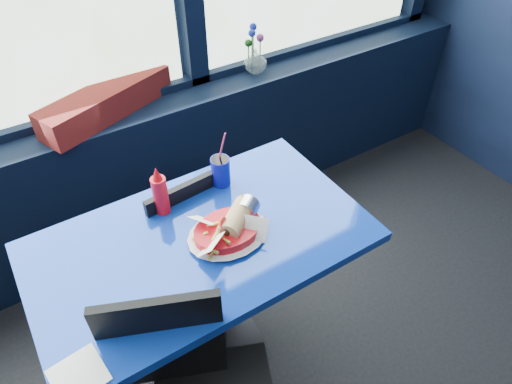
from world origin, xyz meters
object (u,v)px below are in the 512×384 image
Objects in this scene: chair_near_front at (196,384)px; planter_box at (107,101)px; ketchup_bottle at (160,193)px; food_basket at (229,228)px; chair_near_back at (185,229)px; flower_vase at (255,58)px; soda_cup at (221,171)px; near_table at (205,270)px.

chair_near_front is 1.32m from planter_box.
planter_box is 3.13× the size of ketchup_bottle.
chair_near_front is 2.93× the size of food_basket.
food_basket is at bearing 67.40° from chair_near_front.
chair_near_back is 0.99m from flower_vase.
flower_vase is at bearing -148.21° from chair_near_back.
soda_cup reaches higher than planter_box.
near_table is at bearing -74.79° from ketchup_bottle.
chair_near_front is at bearing -120.65° from planter_box.
food_basket is at bearing 89.69° from chair_near_back.
flower_vase is at bearing 40.69° from food_basket.
near_table is 0.35m from ketchup_bottle.
soda_cup reaches higher than near_table.
ketchup_bottle is (-0.84, -0.67, -0.04)m from flower_vase.
near_table is 1.22m from flower_vase.
chair_near_back reaches higher than near_table.
chair_near_back is 0.41m from ketchup_bottle.
planter_box is at bearing 178.53° from flower_vase.
near_table is 1.81× the size of planter_box.
flower_vase is at bearing 73.40° from chair_near_front.
chair_near_front is (-0.22, -0.36, -0.06)m from near_table.
planter_box is at bearing 90.98° from near_table.
planter_box is (-0.08, 0.57, 0.40)m from chair_near_back.
near_table is 1.47× the size of chair_near_back.
food_basket is (0.09, -0.04, 0.22)m from near_table.
chair_near_back is 1.23× the size of planter_box.
ketchup_bottle is 0.82× the size of soda_cup.
food_basket is at bearing -104.47° from planter_box.
ketchup_bottle is at bearing -114.45° from planter_box.
food_basket is 0.29m from soda_cup.
planter_box is 0.80m from flower_vase.
soda_cup is (0.15, -0.10, 0.35)m from chair_near_back.
flower_vase is 1.15m from food_basket.
flower_vase reaches higher than food_basket.
chair_near_back is at bearing -103.27° from planter_box.
chair_near_front is at bearing -129.43° from flower_vase.
flower_vase is 1.00× the size of soda_cup.
near_table is 4.62× the size of soda_cup.
flower_vase is (0.72, 0.54, 0.41)m from chair_near_back.
chair_near_front is at bearing -122.20° from near_table.
soda_cup is (0.21, 0.23, 0.25)m from near_table.
chair_near_front reaches higher than chair_near_back.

